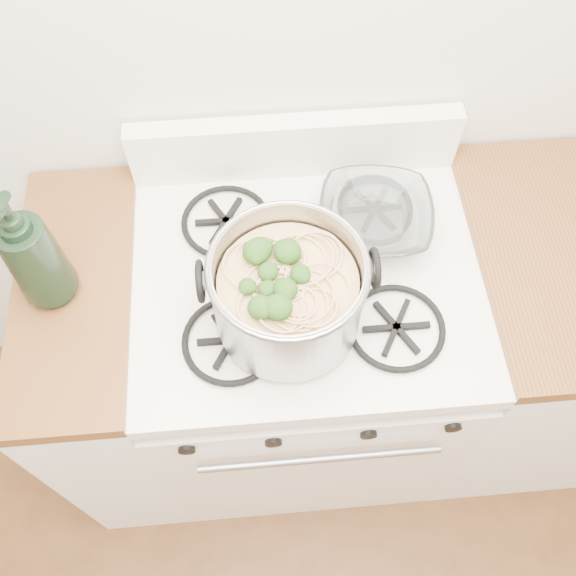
{
  "coord_description": "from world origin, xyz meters",
  "views": [
    {
      "loc": [
        -0.1,
        0.54,
        2.09
      ],
      "look_at": [
        -0.05,
        1.15,
        1.04
      ],
      "focal_mm": 40.0,
      "sensor_mm": 36.0,
      "label": 1
    }
  ],
  "objects_px": {
    "gas_range": "(303,362)",
    "bottle": "(30,251)",
    "glass_bowl": "(374,221)",
    "stock_pot": "(288,294)",
    "spatula": "(326,256)"
  },
  "relations": [
    {
      "from": "spatula",
      "to": "gas_range",
      "type": "bearing_deg",
      "value": -121.93
    },
    {
      "from": "gas_range",
      "to": "bottle",
      "type": "relative_size",
      "value": 3.06
    },
    {
      "from": "gas_range",
      "to": "spatula",
      "type": "bearing_deg",
      "value": 31.4
    },
    {
      "from": "gas_range",
      "to": "bottle",
      "type": "height_order",
      "value": "bottle"
    },
    {
      "from": "bottle",
      "to": "glass_bowl",
      "type": "bearing_deg",
      "value": 29.33
    },
    {
      "from": "glass_bowl",
      "to": "stock_pot",
      "type": "bearing_deg",
      "value": -134.49
    },
    {
      "from": "glass_bowl",
      "to": "bottle",
      "type": "relative_size",
      "value": 0.33
    },
    {
      "from": "gas_range",
      "to": "bottle",
      "type": "bearing_deg",
      "value": -179.87
    },
    {
      "from": "gas_range",
      "to": "glass_bowl",
      "type": "bearing_deg",
      "value": 33.72
    },
    {
      "from": "gas_range",
      "to": "spatula",
      "type": "height_order",
      "value": "spatula"
    },
    {
      "from": "gas_range",
      "to": "bottle",
      "type": "xyz_separation_m",
      "value": [
        -0.54,
        -0.0,
        0.63
      ]
    },
    {
      "from": "gas_range",
      "to": "glass_bowl",
      "type": "distance_m",
      "value": 0.54
    },
    {
      "from": "stock_pot",
      "to": "bottle",
      "type": "height_order",
      "value": "bottle"
    },
    {
      "from": "gas_range",
      "to": "bottle",
      "type": "distance_m",
      "value": 0.83
    },
    {
      "from": "glass_bowl",
      "to": "spatula",
      "type": "bearing_deg",
      "value": -145.49
    }
  ]
}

